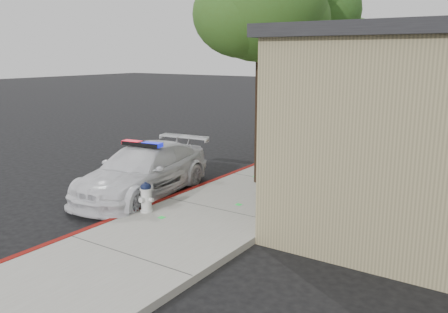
% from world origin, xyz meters
% --- Properties ---
extents(ground, '(120.00, 120.00, 0.00)m').
position_xyz_m(ground, '(0.00, 0.00, 0.00)').
color(ground, black).
rests_on(ground, ground).
extents(sidewalk, '(3.20, 60.00, 0.15)m').
position_xyz_m(sidewalk, '(1.60, 3.00, 0.07)').
color(sidewalk, gray).
rests_on(sidewalk, ground).
extents(red_curb, '(0.14, 60.00, 0.16)m').
position_xyz_m(red_curb, '(0.06, 3.00, 0.08)').
color(red_curb, maroon).
rests_on(red_curb, ground).
extents(police_car, '(2.51, 4.85, 1.46)m').
position_xyz_m(police_car, '(-0.94, 0.20, 0.68)').
color(police_car, white).
rests_on(police_car, ground).
extents(fire_hydrant, '(0.40, 0.34, 0.70)m').
position_xyz_m(fire_hydrant, '(0.35, -1.08, 0.50)').
color(fire_hydrant, white).
rests_on(fire_hydrant, sidewalk).
extents(street_tree_near, '(3.40, 3.54, 6.22)m').
position_xyz_m(street_tree_near, '(1.24, 2.60, 4.79)').
color(street_tree_near, black).
rests_on(street_tree_near, sidewalk).
extents(street_tree_mid, '(3.80, 3.52, 6.72)m').
position_xyz_m(street_tree_mid, '(0.94, 5.47, 5.22)').
color(street_tree_mid, black).
rests_on(street_tree_mid, sidewalk).
extents(street_tree_far, '(2.75, 2.70, 5.02)m').
position_xyz_m(street_tree_far, '(0.97, 10.94, 3.92)').
color(street_tree_far, black).
rests_on(street_tree_far, sidewalk).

